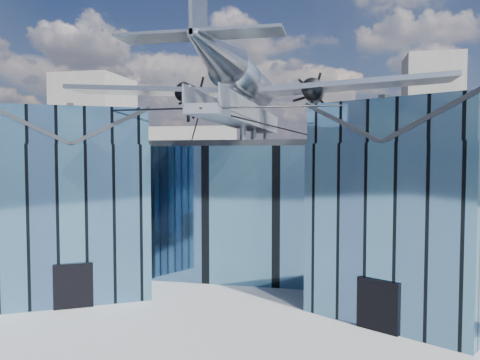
# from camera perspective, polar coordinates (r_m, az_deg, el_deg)

# --- Properties ---
(ground_plane) EXTENTS (120.00, 120.00, 0.00)m
(ground_plane) POSITION_cam_1_polar(r_m,az_deg,el_deg) (30.61, -0.80, -13.78)
(ground_plane) COLOR gray
(museum) EXTENTS (32.88, 24.50, 17.60)m
(museum) POSITION_cam_1_polar(r_m,az_deg,el_deg) (35.15, 1.30, -2.39)
(museum) COLOR teal
(museum) RESTS_ON ground
(bg_towers) EXTENTS (77.00, 24.50, 26.00)m
(bg_towers) POSITION_cam_1_polar(r_m,az_deg,el_deg) (79.23, 8.39, 3.81)
(bg_towers) COLOR gray
(bg_towers) RESTS_ON ground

